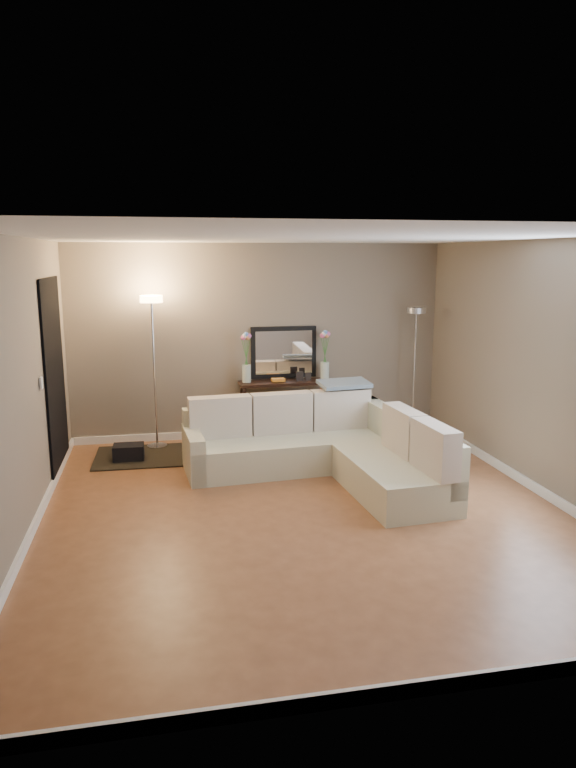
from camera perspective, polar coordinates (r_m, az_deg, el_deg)
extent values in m
cube|color=#955A36|center=(6.35, 1.45, -11.23)|extent=(5.00, 5.50, 0.01)
cube|color=white|center=(5.87, 1.58, 13.01)|extent=(5.00, 5.50, 0.01)
cube|color=#7A6E5D|center=(8.66, -2.56, 3.80)|extent=(5.00, 0.02, 2.60)
cube|color=#7A6E5D|center=(3.43, 11.92, -8.21)|extent=(5.00, 0.02, 2.60)
cube|color=#7A6E5D|center=(5.95, -22.76, -0.53)|extent=(0.02, 5.50, 2.60)
cube|color=#7A6E5D|center=(6.97, 22.07, 1.14)|extent=(0.02, 5.50, 2.60)
cube|color=white|center=(8.88, -2.47, -4.24)|extent=(5.00, 0.03, 0.10)
cube|color=white|center=(4.04, 10.97, -25.06)|extent=(5.00, 0.03, 0.10)
cube|color=white|center=(6.31, -21.65, -11.71)|extent=(0.03, 5.50, 0.10)
cube|color=white|center=(7.27, 21.16, -8.61)|extent=(0.03, 5.50, 0.10)
cube|color=black|center=(7.63, -20.00, 0.58)|extent=(0.02, 1.20, 2.20)
cube|color=white|center=(6.79, -21.08, 0.10)|extent=(0.02, 0.08, 0.12)
cube|color=beige|center=(7.51, 0.21, -6.08)|extent=(2.45, 1.00, 0.37)
cube|color=beige|center=(7.74, -0.44, -3.57)|extent=(2.40, 0.36, 0.52)
cube|color=beige|center=(7.28, -8.39, -6.18)|extent=(0.23, 0.84, 0.52)
cube|color=beige|center=(6.75, 9.40, -8.29)|extent=(0.94, 1.53, 0.37)
cube|color=beige|center=(7.16, 10.42, -5.00)|extent=(0.35, 2.31, 0.52)
cube|color=beige|center=(7.44, -6.08, -2.93)|extent=(0.73, 0.25, 0.48)
cube|color=beige|center=(7.59, -0.58, -2.58)|extent=(0.73, 0.25, 0.48)
cube|color=beige|center=(7.81, 4.66, -2.22)|extent=(0.73, 0.25, 0.48)
cube|color=beige|center=(6.95, 10.22, -4.07)|extent=(0.25, 0.68, 0.48)
cube|color=beige|center=(6.36, 12.92, -5.63)|extent=(0.25, 0.68, 0.48)
cube|color=slate|center=(7.79, 5.03, 0.04)|extent=(0.65, 0.43, 0.08)
cube|color=black|center=(8.61, -0.17, 0.13)|extent=(1.27, 0.35, 0.04)
cube|color=black|center=(8.47, -3.86, -2.79)|extent=(0.04, 0.04, 0.74)
cube|color=black|center=(8.73, -4.11, -2.37)|extent=(0.04, 0.04, 0.74)
cube|color=black|center=(8.70, 3.79, -2.41)|extent=(0.04, 0.04, 0.74)
cube|color=black|center=(8.95, 3.32, -2.00)|extent=(0.04, 0.04, 0.74)
cube|color=black|center=(8.74, -0.17, -3.63)|extent=(1.19, 0.32, 0.03)
cube|color=#BF3333|center=(8.63, -3.57, -3.12)|extent=(0.03, 0.16, 0.19)
cube|color=#3359A5|center=(8.63, -3.30, -3.05)|extent=(0.04, 0.16, 0.20)
cube|color=gold|center=(8.63, -3.00, -2.97)|extent=(0.04, 0.16, 0.22)
cube|color=#3F7F4C|center=(8.65, -2.66, -3.08)|extent=(0.05, 0.16, 0.19)
cube|color=#994C99|center=(8.65, -2.36, -3.00)|extent=(0.03, 0.16, 0.20)
cube|color=orange|center=(8.66, -2.10, -2.93)|extent=(0.04, 0.16, 0.22)
cube|color=#262626|center=(8.67, -1.80, -3.04)|extent=(0.04, 0.16, 0.19)
cube|color=#4C99B2|center=(8.67, -1.47, -2.96)|extent=(0.05, 0.16, 0.20)
cube|color=#B2A58C|center=(8.68, -1.17, -2.88)|extent=(0.03, 0.16, 0.22)
cube|color=brown|center=(8.69, -0.91, -2.99)|extent=(0.04, 0.16, 0.19)
cube|color=navy|center=(8.70, -0.62, -2.91)|extent=(0.04, 0.16, 0.20)
cube|color=gold|center=(8.71, -0.28, -2.83)|extent=(0.05, 0.16, 0.22)
cube|color=black|center=(8.70, -0.39, 2.85)|extent=(0.90, 0.05, 0.70)
cube|color=white|center=(8.68, -0.36, 2.83)|extent=(0.78, 0.02, 0.58)
cube|color=orange|center=(8.55, -0.89, 0.37)|extent=(0.18, 0.12, 0.04)
cube|color=black|center=(8.58, 1.05, 0.71)|extent=(0.10, 0.02, 0.13)
cube|color=black|center=(8.61, 1.81, 0.68)|extent=(0.08, 0.02, 0.11)
cylinder|color=silver|center=(8.49, -3.71, 0.94)|extent=(0.12, 0.12, 0.23)
cylinder|color=#38722D|center=(8.44, -3.85, 2.76)|extent=(0.10, 0.01, 0.40)
sphere|color=#E5598C|center=(8.41, -4.01, 4.13)|extent=(0.07, 0.07, 0.07)
cylinder|color=#38722D|center=(8.44, -3.79, 2.83)|extent=(0.05, 0.01, 0.43)
sphere|color=white|center=(8.41, -3.88, 4.27)|extent=(0.07, 0.07, 0.07)
cylinder|color=#38722D|center=(8.44, -3.73, 2.89)|extent=(0.01, 0.01, 0.45)
sphere|color=#598CE5|center=(8.41, -3.75, 4.40)|extent=(0.07, 0.07, 0.07)
cylinder|color=#38722D|center=(8.45, -3.67, 2.77)|extent=(0.05, 0.01, 0.41)
sphere|color=#E58C4C|center=(8.42, -3.62, 4.14)|extent=(0.07, 0.07, 0.07)
cylinder|color=#38722D|center=(8.45, -3.62, 2.83)|extent=(0.10, 0.01, 0.42)
sphere|color=#D866B2|center=(8.42, -3.50, 4.28)|extent=(0.07, 0.07, 0.07)
cylinder|color=silver|center=(8.70, 3.29, 1.20)|extent=(0.12, 0.12, 0.23)
cylinder|color=#38722D|center=(8.66, 3.20, 2.98)|extent=(0.10, 0.01, 0.40)
sphere|color=#E5598C|center=(8.62, 3.08, 4.32)|extent=(0.07, 0.07, 0.07)
cylinder|color=#38722D|center=(8.66, 3.26, 3.04)|extent=(0.05, 0.01, 0.43)
sphere|color=white|center=(8.63, 3.21, 4.45)|extent=(0.07, 0.07, 0.07)
cylinder|color=#38722D|center=(8.66, 3.31, 3.11)|extent=(0.01, 0.01, 0.45)
sphere|color=#598CE5|center=(8.63, 3.33, 4.58)|extent=(0.07, 0.07, 0.07)
cylinder|color=#38722D|center=(8.66, 3.37, 2.98)|extent=(0.05, 0.01, 0.41)
sphere|color=#E58C4C|center=(8.64, 3.45, 4.33)|extent=(0.07, 0.07, 0.07)
cylinder|color=#38722D|center=(8.66, 3.42, 3.05)|extent=(0.10, 0.01, 0.42)
sphere|color=#D866B2|center=(8.64, 3.57, 4.46)|extent=(0.07, 0.07, 0.07)
cylinder|color=silver|center=(8.49, -11.53, -5.44)|extent=(0.26, 0.26, 0.03)
cylinder|color=silver|center=(8.27, -11.78, 0.73)|extent=(0.03, 0.03, 1.86)
cylinder|color=#FFBF72|center=(8.16, -12.06, 7.41)|extent=(0.28, 0.28, 0.08)
cylinder|color=silver|center=(9.07, 10.94, -4.34)|extent=(0.25, 0.25, 0.03)
cylinder|color=silver|center=(8.89, 11.15, 0.86)|extent=(0.03, 0.03, 1.67)
cylinder|color=silver|center=(8.77, 11.36, 6.44)|extent=(0.27, 0.27, 0.08)
cube|color=black|center=(8.14, -12.34, -6.26)|extent=(1.30, 0.99, 0.02)
cube|color=black|center=(8.03, -13.97, -6.06)|extent=(0.37, 0.26, 0.23)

